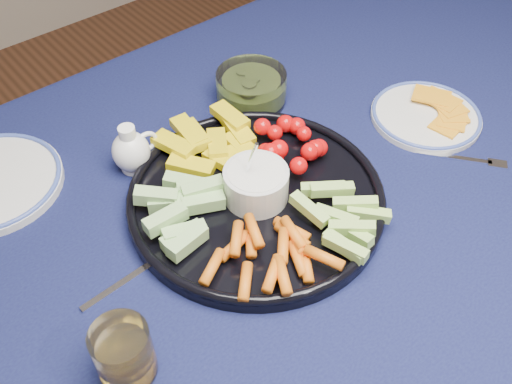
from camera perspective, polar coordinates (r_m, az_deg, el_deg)
dining_table at (r=1.00m, az=6.11°, el=-2.62°), size 1.67×1.07×0.75m
crudite_platter at (r=0.88m, az=-0.16°, el=-0.27°), size 0.40×0.40×0.13m
creamer_pitcher at (r=0.95m, az=-12.34°, el=4.05°), size 0.08×0.06×0.09m
pickle_bowl at (r=1.08m, az=-0.47°, el=10.28°), size 0.13×0.13×0.06m
cheese_plate at (r=1.09m, az=16.66°, el=7.46°), size 0.20×0.20×0.02m
juice_tumbler at (r=0.73m, az=-13.01°, el=-15.63°), size 0.07×0.07×0.08m
fork_left at (r=0.83m, az=-11.35°, el=-7.68°), size 0.17×0.02×0.00m
fork_right at (r=1.03m, az=20.51°, el=3.03°), size 0.10×0.13×0.00m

